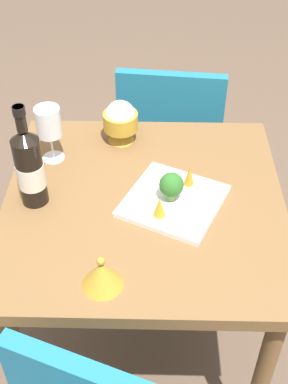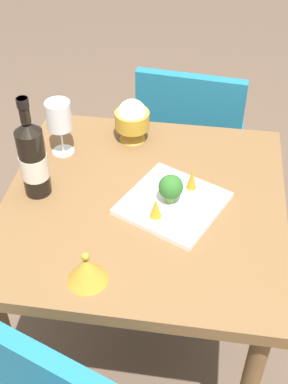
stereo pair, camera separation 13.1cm
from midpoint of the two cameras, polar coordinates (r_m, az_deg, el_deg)
name	(u,v)px [view 1 (the left image)]	position (r m, az deg, el deg)	size (l,w,h in m)	color
ground_plane	(144,347)	(2.01, -1.95, -17.16)	(8.00, 8.00, 0.00)	brown
dining_table	(144,226)	(1.49, -2.51, -3.98)	(0.79, 0.79, 0.76)	brown
chair_by_wall	(170,136)	(2.07, 1.15, 6.32)	(0.44, 0.44, 0.85)	teal
wine_bottle	(30,167)	(1.39, -15.44, 2.64)	(0.08, 0.08, 0.31)	black
wine_glass	(49,123)	(1.53, -13.16, 7.47)	(0.08, 0.08, 0.18)	white
rice_bowl	(120,121)	(1.61, -5.02, 7.93)	(0.11, 0.11, 0.14)	gold
rice_bowl_lid	(102,274)	(1.20, -7.94, -9.30)	(0.10, 0.10, 0.09)	gold
serving_plate	(173,201)	(1.41, 0.69, -1.13)	(0.33, 0.33, 0.02)	white
broccoli_floret	(171,185)	(1.37, 0.38, 0.65)	(0.07, 0.07, 0.09)	#729E4C
carrot_garnish_left	(159,207)	(1.33, -1.06, -1.80)	(0.03, 0.03, 0.06)	orange
carrot_garnish_right	(189,175)	(1.43, 2.54, 1.77)	(0.03, 0.03, 0.06)	orange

